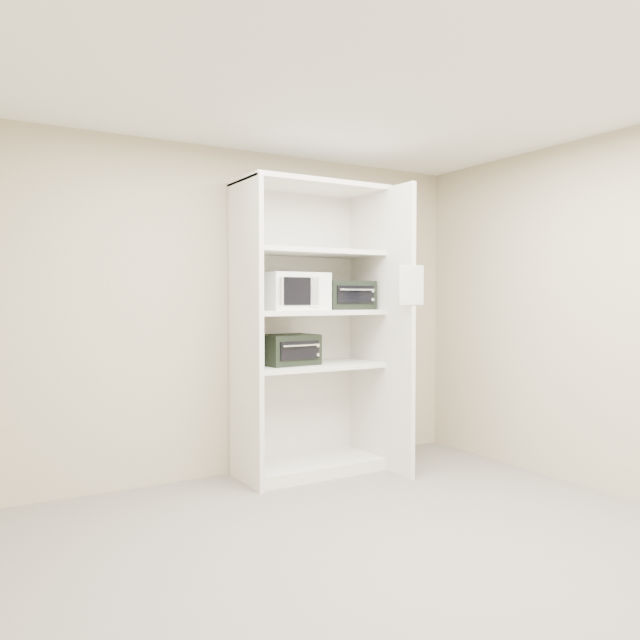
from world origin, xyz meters
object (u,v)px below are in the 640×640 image
shelving_unit (315,338)px  toaster_oven_upper (346,295)px  microwave (293,291)px  toaster_oven_lower (288,350)px

shelving_unit → toaster_oven_upper: (0.30, -0.01, 0.36)m
shelving_unit → toaster_oven_upper: shelving_unit is taller
microwave → toaster_oven_upper: (0.50, -0.03, -0.03)m
toaster_oven_upper → toaster_oven_lower: toaster_oven_upper is taller
shelving_unit → microwave: (-0.20, 0.02, 0.39)m
toaster_oven_upper → shelving_unit: bearing=-179.1°
toaster_oven_upper → toaster_oven_lower: size_ratio=0.96×
microwave → toaster_oven_upper: 0.50m
toaster_oven_upper → toaster_oven_lower: bearing=-178.8°
shelving_unit → microwave: shelving_unit is taller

